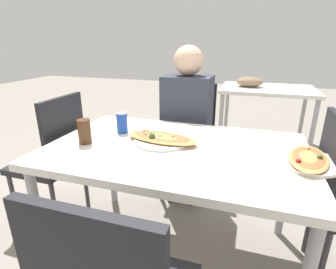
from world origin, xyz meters
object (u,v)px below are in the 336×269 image
(soda_can, at_px, (122,123))
(pizza_main, at_px, (161,139))
(dining_table, at_px, (176,158))
(chair_far_seated, at_px, (190,134))
(chair_side_left, at_px, (54,156))
(pizza_second, at_px, (308,159))
(drink_glass, at_px, (84,132))
(person_seated, at_px, (187,113))

(soda_can, bearing_deg, pizza_main, -14.68)
(soda_can, bearing_deg, dining_table, -17.96)
(dining_table, height_order, pizza_main, pizza_main)
(chair_far_seated, relative_size, chair_side_left, 1.00)
(pizza_second, bearing_deg, drink_glass, -174.79)
(chair_far_seated, relative_size, pizza_main, 2.12)
(dining_table, bearing_deg, soda_can, 162.04)
(dining_table, height_order, person_seated, person_seated)
(chair_far_seated, relative_size, pizza_second, 2.59)
(person_seated, bearing_deg, chair_far_seated, -90.00)
(chair_far_seated, bearing_deg, dining_table, 97.50)
(person_seated, distance_m, pizza_second, 0.99)
(pizza_main, xyz_separation_m, soda_can, (-0.28, 0.07, 0.04))
(chair_far_seated, bearing_deg, drink_glass, 65.77)
(chair_side_left, relative_size, pizza_second, 2.59)
(drink_glass, distance_m, pizza_second, 1.15)
(person_seated, bearing_deg, dining_table, 98.83)
(chair_side_left, relative_size, drink_glass, 6.81)
(person_seated, bearing_deg, drink_glass, 62.53)
(pizza_second, bearing_deg, soda_can, 173.16)
(person_seated, relative_size, pizza_second, 3.42)
(dining_table, distance_m, chair_far_seated, 0.79)
(person_seated, bearing_deg, chair_side_left, 37.84)
(pizza_second, bearing_deg, chair_side_left, 178.02)
(soda_can, bearing_deg, chair_far_seated, 66.59)
(soda_can, bearing_deg, pizza_second, -6.84)
(person_seated, distance_m, drink_glass, 0.86)
(chair_far_seated, bearing_deg, person_seated, 90.00)
(pizza_second, bearing_deg, pizza_main, 176.22)
(pizza_second, bearing_deg, dining_table, -179.92)
(pizza_main, bearing_deg, soda_can, 165.32)
(dining_table, height_order, drink_glass, drink_glass)
(dining_table, height_order, soda_can, soda_can)
(chair_far_seated, xyz_separation_m, drink_glass, (-0.39, -0.88, 0.27))
(chair_far_seated, height_order, soda_can, chair_far_seated)
(chair_side_left, distance_m, pizza_main, 0.81)
(soda_can, height_order, pizza_second, soda_can)
(person_seated, distance_m, pizza_main, 0.60)
(chair_far_seated, distance_m, chair_side_left, 1.06)
(dining_table, xyz_separation_m, person_seated, (-0.10, 0.65, 0.08))
(drink_glass, bearing_deg, soda_can, 63.49)
(chair_side_left, height_order, pizza_second, chair_side_left)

